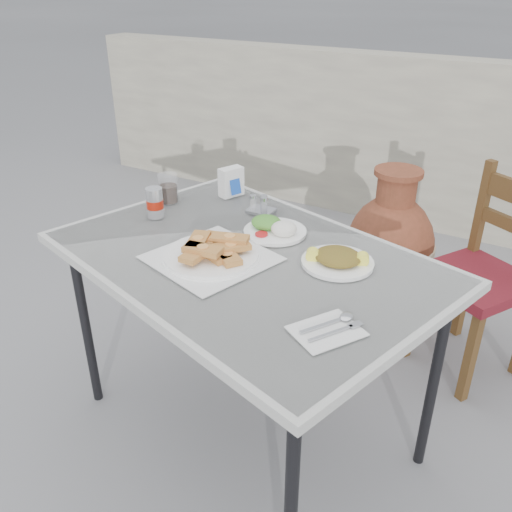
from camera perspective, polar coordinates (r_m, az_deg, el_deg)
The scene contains 13 objects.
ground at distance 2.36m, azimuth 1.22°, elevation -18.96°, with size 80.00×80.00×0.00m, color slate.
cafe_table at distance 1.94m, azimuth -1.08°, elevation -1.31°, with size 1.57×1.27×0.83m.
pide_plate at distance 1.87m, azimuth -4.77°, elevation 0.68°, with size 0.46×0.46×0.08m.
salad_rice_plate at distance 2.06m, azimuth 1.95°, elevation 2.99°, with size 0.24×0.24×0.06m.
salad_chopped_plate at distance 1.86m, azimuth 8.59°, elevation -0.30°, with size 0.25×0.25×0.05m.
soda_can at distance 2.22m, azimuth -10.60°, elevation 5.54°, with size 0.07×0.07×0.12m.
cola_glass at distance 2.37m, azimuth -9.21°, elevation 6.90°, with size 0.09×0.09×0.12m.
napkin_holder at distance 2.40m, azimuth -2.63°, elevation 7.81°, with size 0.09×0.12×0.13m.
condiment_caddy at distance 2.24m, azimuth 0.51°, elevation 5.23°, with size 0.11×0.09×0.08m.
cutlery_napkin at distance 1.54m, azimuth 7.81°, elevation -7.56°, with size 0.22×0.24×0.01m.
chair at distance 2.67m, azimuth 22.81°, elevation -1.76°, with size 0.58×0.58×0.96m.
terracotta_urn at distance 3.01m, azimuth 13.83°, elevation 0.76°, with size 0.48×0.48×0.83m.
back_wall at distance 4.14m, azimuth 18.80°, elevation 10.81°, with size 6.00×0.25×1.20m, color #AAA68E.
Camera 1 is at (0.77, -1.41, 1.72)m, focal length 38.00 mm.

